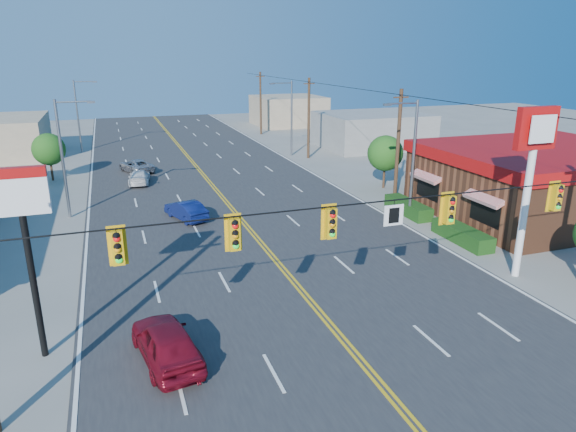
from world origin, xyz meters
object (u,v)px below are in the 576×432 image
object	(u,v)px
signal_span	(359,235)
car_silver	(136,166)
kfc	(539,181)
kfc_pylon	(532,159)
car_magenta	(166,343)
pizza_hut_sign	(24,225)
car_blue	(186,211)
car_white	(139,178)

from	to	relation	value
signal_span	car_silver	world-z (taller)	signal_span
kfc	kfc_pylon	world-z (taller)	kfc_pylon
kfc	car_magenta	distance (m)	28.45
pizza_hut_sign	car_blue	xyz separation A→B (m)	(7.51, 14.71, -4.53)
car_magenta	car_silver	size ratio (longest dim) A/B	1.02
car_magenta	car_blue	distance (m)	16.99
signal_span	kfc_pylon	distance (m)	11.87
kfc_pylon	signal_span	bearing A→B (deg)	-160.22
car_blue	car_white	bearing A→B (deg)	-97.92
kfc_pylon	car_silver	bearing A→B (deg)	118.62
car_white	car_silver	size ratio (longest dim) A/B	0.91
car_blue	car_silver	distance (m)	16.19
kfc	car_magenta	bearing A→B (deg)	-159.43
signal_span	car_white	xyz separation A→B (m)	(-5.68, 30.03, -4.30)
kfc_pylon	pizza_hut_sign	bearing A→B (deg)	180.00
car_silver	signal_span	bearing A→B (deg)	79.80
kfc_pylon	car_magenta	distance (m)	18.57
pizza_hut_sign	kfc	bearing A→B (deg)	14.52
kfc	car_white	size ratio (longest dim) A/B	4.01
pizza_hut_sign	kfc_pylon	bearing A→B (deg)	0.00
kfc_pylon	car_magenta	world-z (taller)	kfc_pylon
kfc	kfc_pylon	bearing A→B (deg)	-138.05
signal_span	car_magenta	bearing A→B (deg)	162.91
kfc	car_silver	size ratio (longest dim) A/B	3.65
pizza_hut_sign	car_white	size ratio (longest dim) A/B	1.69
signal_span	pizza_hut_sign	world-z (taller)	signal_span
signal_span	car_silver	xyz separation A→B (m)	(-5.65, 34.73, -4.27)
kfc	car_silver	bearing A→B (deg)	138.47
pizza_hut_sign	car_silver	world-z (taller)	pizza_hut_sign
kfc	signal_span	bearing A→B (deg)	-149.06
car_blue	car_silver	bearing A→B (deg)	-101.35
pizza_hut_sign	signal_span	bearing A→B (deg)	-20.19
kfc_pylon	car_blue	xyz separation A→B (m)	(-14.49, 14.71, -5.39)
car_silver	car_white	bearing A→B (deg)	70.19
car_blue	car_white	world-z (taller)	car_blue
car_magenta	car_blue	world-z (taller)	car_magenta
kfc_pylon	car_blue	world-z (taller)	kfc_pylon
signal_span	car_blue	size ratio (longest dim) A/B	6.16
car_silver	kfc	bearing A→B (deg)	119.04
car_silver	kfc_pylon	bearing A→B (deg)	99.18
car_blue	kfc	bearing A→B (deg)	144.59
car_white	car_silver	distance (m)	4.70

